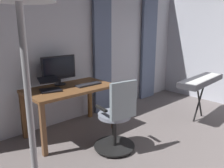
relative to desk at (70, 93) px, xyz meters
name	(u,v)px	position (x,y,z in m)	size (l,w,h in m)	color
back_room_partition	(84,45)	(-0.66, -0.52, 0.67)	(5.15, 0.10, 2.63)	silver
curtain_left_panel	(149,50)	(-2.36, -0.41, 0.47)	(0.46, 0.06, 2.23)	slate
curtain_right_panel	(102,55)	(-0.99, -0.41, 0.47)	(0.40, 0.06, 2.23)	slate
desk	(70,93)	(0.00, 0.00, 0.00)	(1.30, 0.73, 0.75)	brown
office_chair	(117,119)	(-0.17, 0.87, -0.20)	(0.56, 0.56, 0.99)	black
computer_monitor	(59,69)	(0.02, -0.25, 0.35)	(0.57, 0.18, 0.45)	black
computer_keyboard	(88,84)	(-0.28, 0.10, 0.11)	(0.42, 0.13, 0.02)	#232328
laptop	(50,86)	(0.29, -0.05, 0.16)	(0.37, 0.42, 0.17)	black
piano_keyboard	(201,81)	(-2.01, 1.07, 0.06)	(1.24, 0.42, 0.77)	black
floor_lamp	(23,44)	(1.36, 1.89, 0.91)	(0.30, 0.30, 1.90)	black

